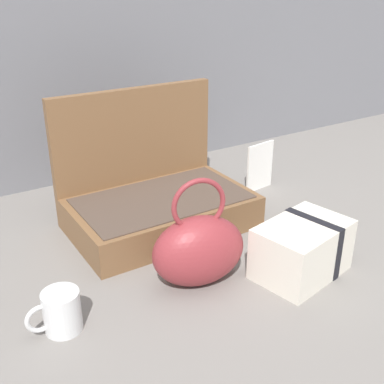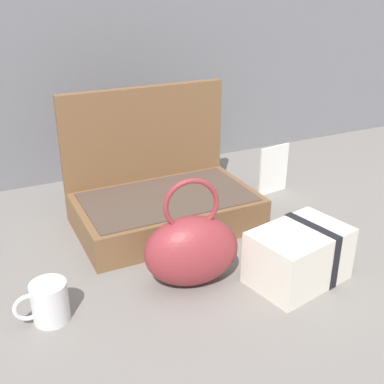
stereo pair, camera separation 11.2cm
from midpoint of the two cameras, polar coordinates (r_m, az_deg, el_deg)
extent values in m
plane|color=slate|center=(1.21, -2.88, -6.37)|extent=(6.00, 6.00, 0.00)
cube|color=brown|center=(1.27, -6.02, -2.63)|extent=(0.47, 0.27, 0.09)
cube|color=#4C3D33|center=(1.25, -6.11, -0.81)|extent=(0.43, 0.25, 0.00)
cube|color=brown|center=(1.34, -9.14, 4.81)|extent=(0.47, 0.02, 0.35)
ellipsoid|color=maroon|center=(1.03, -2.35, -7.08)|extent=(0.22, 0.16, 0.16)
torus|color=maroon|center=(0.98, -2.45, -1.61)|extent=(0.12, 0.03, 0.12)
cube|color=silver|center=(1.08, 10.05, -6.81)|extent=(0.23, 0.18, 0.12)
cube|color=black|center=(1.11, 11.19, -6.11)|extent=(0.05, 0.14, 0.13)
cylinder|color=silver|center=(0.97, -18.47, -13.38)|extent=(0.07, 0.07, 0.08)
torus|color=silver|center=(0.97, -20.82, -13.99)|extent=(0.06, 0.01, 0.06)
cube|color=white|center=(1.49, 5.94, 2.98)|extent=(0.11, 0.02, 0.15)
camera|label=1|loc=(0.06, -92.86, -1.30)|focal=44.92mm
camera|label=2|loc=(0.06, 87.14, 1.30)|focal=44.92mm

